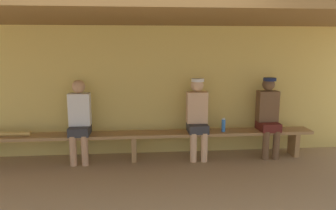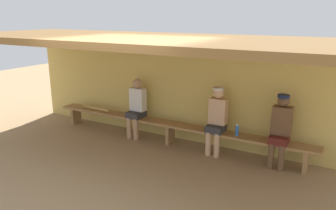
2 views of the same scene
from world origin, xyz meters
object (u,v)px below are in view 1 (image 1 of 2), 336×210
Objects in this scene: baseball_bat at (2,134)px; water_bottle_orange at (223,125)px; player_near_post at (80,118)px; player_middle at (197,115)px; bench at (134,137)px; player_with_sunglasses at (268,113)px.

water_bottle_orange is at bearing 1.53° from baseball_bat.
water_bottle_orange is (2.35, -0.04, -0.16)m from player_near_post.
player_middle is at bearing 2.25° from baseball_bat.
player_with_sunglasses is (2.27, 0.00, 0.36)m from bench.
player_with_sunglasses is at bearing 0.09° from bench.
water_bottle_orange is (-0.78, -0.04, -0.18)m from player_with_sunglasses.
water_bottle_orange is (1.49, -0.04, 0.18)m from bench.
player_with_sunglasses is at bearing 3.24° from water_bottle_orange.
player_middle is 0.47m from water_bottle_orange.
player_middle reaches higher than water_bottle_orange.
bench is 26.20× the size of water_bottle_orange.
bench is at bearing 178.44° from water_bottle_orange.
water_bottle_orange is at bearing -176.76° from player_with_sunglasses.
player_middle is at bearing 0.01° from player_near_post.
player_with_sunglasses reaches higher than player_near_post.
player_with_sunglasses is 0.80m from water_bottle_orange.
baseball_bat is at bearing -179.93° from player_middle.
player_middle is 5.87× the size of water_bottle_orange.
player_near_post is 5.83× the size of water_bottle_orange.
baseball_bat is at bearing -179.85° from player_near_post.
bench is 6.84× the size of baseball_bat.
bench is at bearing -179.91° from player_with_sunglasses.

